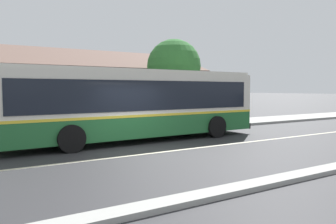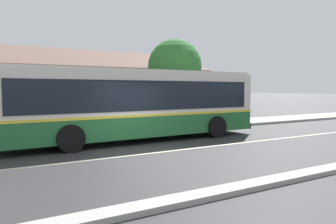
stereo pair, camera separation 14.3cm
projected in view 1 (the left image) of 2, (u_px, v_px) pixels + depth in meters
ground_plane at (149, 154)px, 11.40m from camera, size 300.00×300.00×0.00m
sidewalk_far at (93, 132)px, 16.50m from camera, size 60.00×3.00×0.15m
curb_near at (249, 186)px, 7.35m from camera, size 60.00×0.50×0.12m
lane_divider_stripe at (149, 153)px, 11.40m from camera, size 60.00×0.16×0.01m
community_building at (14, 95)px, 21.53m from camera, size 24.88×9.84×6.15m
transit_bus at (135, 103)px, 14.21m from camera, size 11.69×3.00×3.06m
bench_down_street at (25, 128)px, 14.20m from camera, size 1.76×0.51×0.94m
street_tree_primary at (174, 67)px, 20.01m from camera, size 3.30×3.30×5.29m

